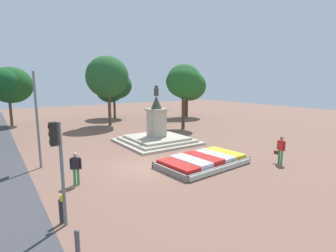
# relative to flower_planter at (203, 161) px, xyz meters

# --- Properties ---
(ground_plane) EXTENTS (88.72, 88.72, 0.00)m
(ground_plane) POSITION_rel_flower_planter_xyz_m (-3.22, 1.71, -0.26)
(ground_plane) COLOR brown
(flower_planter) EXTENTS (5.77, 3.64, 0.59)m
(flower_planter) POSITION_rel_flower_planter_xyz_m (0.00, 0.00, 0.00)
(flower_planter) COLOR #38281C
(flower_planter) RESTS_ON ground_plane
(statue_monument) EXTENTS (5.89, 5.89, 4.84)m
(statue_monument) POSITION_rel_flower_planter_xyz_m (0.84, 6.85, 0.45)
(statue_monument) COLOR #B4AA96
(statue_monument) RESTS_ON ground_plane
(traffic_light_near_crossing) EXTENTS (0.41, 0.30, 3.78)m
(traffic_light_near_crossing) POSITION_rel_flower_planter_xyz_m (-8.82, -2.36, 2.33)
(traffic_light_near_crossing) COLOR slate
(traffic_light_near_crossing) RESTS_ON ground_plane
(banner_pole) EXTENTS (0.17, 0.71, 5.71)m
(banner_pole) POSITION_rel_flower_planter_xyz_m (-8.39, 5.19, 2.79)
(banner_pole) COLOR slate
(banner_pole) RESTS_ON ground_plane
(pedestrian_with_handbag) EXTENTS (0.23, 0.73, 1.76)m
(pedestrian_with_handbag) POSITION_rel_flower_planter_xyz_m (4.23, -2.46, 0.74)
(pedestrian_with_handbag) COLOR #338C4C
(pedestrian_with_handbag) RESTS_ON ground_plane
(pedestrian_near_planter) EXTENTS (0.51, 0.38, 1.67)m
(pedestrian_near_planter) POSITION_rel_flower_planter_xyz_m (-7.36, 1.21, 0.70)
(pedestrian_near_planter) COLOR #338C4C
(pedestrian_near_planter) RESTS_ON ground_plane
(kerb_bollard_south) EXTENTS (0.16, 0.16, 0.83)m
(kerb_bollard_south) POSITION_rel_flower_planter_xyz_m (-8.83, -4.33, 0.18)
(kerb_bollard_south) COLOR #4C5156
(kerb_bollard_south) RESTS_ON ground_plane
(kerb_bollard_mid_a) EXTENTS (0.16, 0.16, 0.97)m
(kerb_bollard_mid_a) POSITION_rel_flower_planter_xyz_m (-8.82, -2.18, 0.25)
(kerb_bollard_mid_a) COLOR #2D2D33
(kerb_bollard_mid_a) RESTS_ON ground_plane
(park_tree_far_left) EXTENTS (5.46, 4.75, 7.30)m
(park_tree_far_left) POSITION_rel_flower_planter_xyz_m (13.06, 18.38, 4.55)
(park_tree_far_left) COLOR #4C3823
(park_tree_far_left) RESTS_ON ground_plane
(park_tree_behind_statue) EXTENTS (4.78, 4.99, 6.50)m
(park_tree_behind_statue) POSITION_rel_flower_planter_xyz_m (3.89, 23.21, 4.15)
(park_tree_behind_statue) COLOR brown
(park_tree_behind_statue) RESTS_ON ground_plane
(park_tree_far_right) EXTENTS (3.88, 4.09, 7.00)m
(park_tree_far_right) POSITION_rel_flower_planter_xyz_m (7.00, 11.26, 4.92)
(park_tree_far_right) COLOR #4C3823
(park_tree_far_right) RESTS_ON ground_plane
(park_tree_street_side) EXTENTS (4.76, 4.36, 6.81)m
(park_tree_street_side) POSITION_rel_flower_planter_xyz_m (-8.57, 23.74, 4.55)
(park_tree_street_side) COLOR brown
(park_tree_street_side) RESTS_ON ground_plane
(park_tree_mid_canopy) EXTENTS (5.08, 5.22, 7.98)m
(park_tree_mid_canopy) POSITION_rel_flower_planter_xyz_m (0.89, 17.34, 5.21)
(park_tree_mid_canopy) COLOR brown
(park_tree_mid_canopy) RESTS_ON ground_plane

